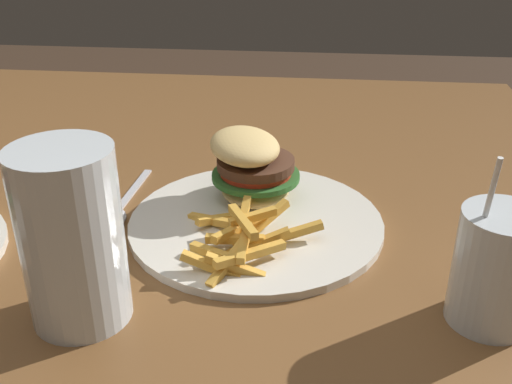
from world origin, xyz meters
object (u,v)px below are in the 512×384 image
object	(u,v)px
beer_glass	(72,240)
spoon	(108,217)
juice_glass	(495,274)
meal_plate_near	(253,197)

from	to	relation	value
beer_glass	spoon	xyz separation A→B (m)	(0.18, 0.03, -0.08)
juice_glass	spoon	distance (m)	0.44
juice_glass	spoon	size ratio (longest dim) A/B	0.91
beer_glass	juice_glass	distance (m)	0.39
meal_plate_near	spoon	xyz separation A→B (m)	(-0.03, 0.18, -0.02)
meal_plate_near	beer_glass	size ratio (longest dim) A/B	1.78
meal_plate_near	spoon	world-z (taller)	meal_plate_near
beer_glass	juice_glass	xyz separation A→B (m)	(0.03, -0.38, -0.03)
beer_glass	juice_glass	world-z (taller)	same
beer_glass	spoon	distance (m)	0.19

